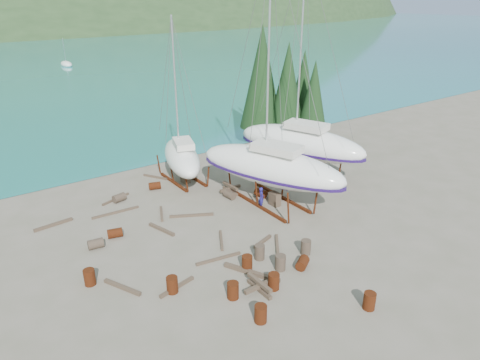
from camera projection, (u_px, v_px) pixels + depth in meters
ground at (261, 234)px, 26.75m from camera, size 600.00×600.00×0.00m
far_house_right at (42, 24)px, 183.44m from camera, size 6.60×5.60×5.60m
cypress_near_right at (287, 88)px, 40.13m from camera, size 3.60×3.60×10.00m
cypress_mid_right at (313, 99)px, 39.78m from camera, size 3.06×3.06×8.50m
cypress_back_left at (262, 77)px, 40.47m from camera, size 4.14×4.14×11.50m
cypress_far_right at (303, 89)px, 42.71m from camera, size 3.24×3.24×9.00m
moored_boat_mid at (66, 64)px, 91.64m from camera, size 2.00×5.00×6.05m
large_sailboat_near at (271, 166)px, 29.74m from camera, size 7.00×11.48×17.43m
large_sailboat_far at (301, 142)px, 34.54m from camera, size 6.80×11.38×17.34m
small_sailboat_shore at (182, 157)px, 33.67m from camera, size 4.81×8.21×12.52m
worker at (261, 198)px, 29.77m from camera, size 0.56×0.67×1.57m
drum_0 at (172, 285)px, 21.31m from camera, size 0.58×0.58×0.88m
drum_2 at (115, 233)px, 26.27m from camera, size 0.99×0.78×0.58m
drum_3 at (274, 281)px, 21.56m from camera, size 0.58×0.58×0.88m
drum_4 at (155, 186)px, 32.85m from camera, size 1.02×0.82×0.58m
drum_5 at (306, 247)px, 24.51m from camera, size 0.58×0.58×0.88m
drum_6 at (261, 193)px, 31.62m from camera, size 0.74×0.98×0.58m
drum_7 at (369, 301)px, 20.18m from camera, size 0.58×0.58×0.88m
drum_8 at (90, 277)px, 21.89m from camera, size 0.58×0.58×0.88m
drum_9 at (119, 198)px, 30.89m from camera, size 0.99×0.76×0.58m
drum_10 at (261, 314)px, 19.36m from camera, size 0.58×0.58×0.88m
drum_11 at (230, 195)px, 31.37m from camera, size 0.66×0.93×0.58m
drum_12 at (302, 263)px, 23.32m from camera, size 1.05×0.95×0.58m
drum_13 at (233, 290)px, 20.90m from camera, size 0.58×0.58×0.88m
drum_14 at (247, 263)px, 23.05m from camera, size 0.58×0.58×0.88m
drum_15 at (96, 244)px, 25.13m from camera, size 0.95×0.69×0.58m
drum_16 at (280, 263)px, 23.09m from camera, size 0.58×0.58×0.88m
drum_17 at (260, 252)px, 24.05m from camera, size 0.58×0.58×0.88m
timber_0 at (116, 199)px, 31.20m from camera, size 2.30×0.92×0.14m
timber_1 at (317, 186)px, 33.25m from camera, size 1.16×1.47×0.19m
timber_2 at (54, 225)px, 27.65m from camera, size 2.46×0.43×0.19m
timber_3 at (218, 259)px, 24.09m from camera, size 2.69×0.59×0.15m
timber_4 at (161, 214)px, 29.06m from camera, size 0.97×1.93×0.17m
timber_5 at (277, 247)px, 25.15m from camera, size 1.87×2.32×0.16m
timber_7 at (263, 242)px, 25.75m from camera, size 1.67×0.69×0.17m
timber_8 at (162, 229)px, 27.09m from camera, size 0.80×2.21×0.19m
timber_9 at (155, 177)px, 35.02m from camera, size 1.27×2.02×0.15m
timber_10 at (192, 215)px, 28.85m from camera, size 2.69×1.54×0.16m
timber_11 at (221, 240)px, 25.91m from camera, size 1.24×1.98×0.15m
timber_12 at (177, 287)px, 21.72m from camera, size 2.15×0.62×0.17m
timber_14 at (122, 287)px, 21.69m from camera, size 1.18×2.22×0.18m
timber_15 at (116, 212)px, 29.26m from camera, size 3.24×0.33×0.15m
timber_16 at (251, 273)px, 22.80m from camera, size 1.65×3.03×0.23m
timber_pile_fore at (259, 286)px, 21.44m from camera, size 1.80×1.80×0.60m
timber_pile_aft at (230, 188)px, 32.37m from camera, size 1.80×1.80×0.60m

